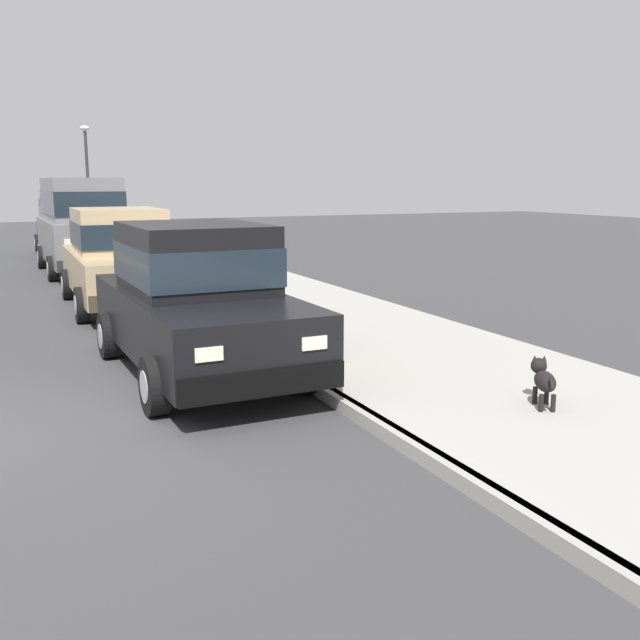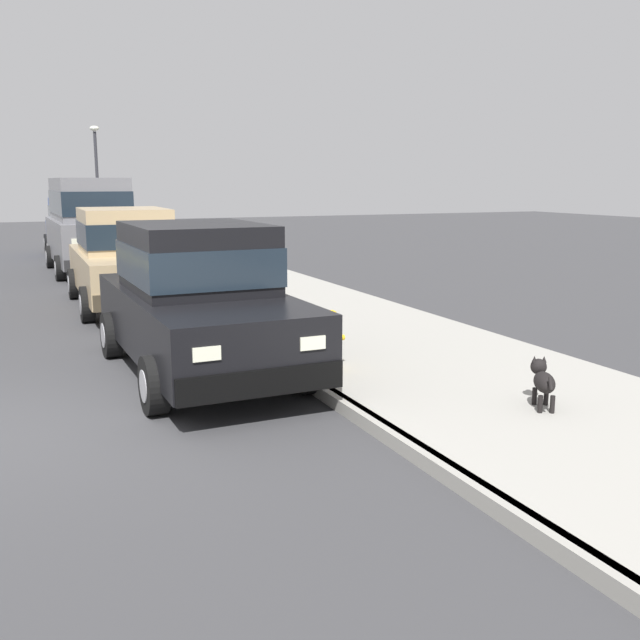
% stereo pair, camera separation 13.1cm
% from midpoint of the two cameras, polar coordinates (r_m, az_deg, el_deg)
% --- Properties ---
extents(ground_plane, '(80.00, 80.00, 0.00)m').
position_cam_midpoint_polar(ground_plane, '(7.87, -22.06, -7.97)').
color(ground_plane, '#38383A').
extents(curb, '(0.16, 64.00, 0.14)m').
position_cam_midpoint_polar(curb, '(8.51, 0.02, -5.25)').
color(curb, gray).
rests_on(curb, ground).
extents(sidewalk, '(3.60, 64.00, 0.14)m').
position_cam_midpoint_polar(sidewalk, '(9.35, 10.20, -3.93)').
color(sidewalk, '#99968E').
rests_on(sidewalk, ground).
extents(car_black_sedan, '(2.10, 4.64, 1.92)m').
position_cam_midpoint_polar(car_black_sedan, '(9.26, -9.20, 1.74)').
color(car_black_sedan, black).
rests_on(car_black_sedan, ground).
extents(car_tan_sedan, '(2.08, 4.62, 1.92)m').
position_cam_midpoint_polar(car_tan_sedan, '(14.65, -14.87, 4.87)').
color(car_tan_sedan, tan).
rests_on(car_tan_sedan, ground).
extents(car_grey_van, '(2.19, 4.93, 2.52)m').
position_cam_midpoint_polar(car_grey_van, '(20.48, -17.61, 7.51)').
color(car_grey_van, slate).
rests_on(car_grey_van, ground).
extents(car_blue_hatchback, '(2.00, 3.82, 1.88)m').
position_cam_midpoint_polar(car_blue_hatchback, '(25.78, -18.69, 7.12)').
color(car_blue_hatchback, '#28479E').
rests_on(car_blue_hatchback, ground).
extents(dog_black, '(0.43, 0.69, 0.49)m').
position_cam_midpoint_polar(dog_black, '(7.81, 17.69, -4.53)').
color(dog_black, black).
rests_on(dog_black, sidewalk).
extents(fire_hydrant, '(0.34, 0.24, 0.72)m').
position_cam_midpoint_polar(fire_hydrant, '(9.03, 1.35, -1.63)').
color(fire_hydrant, gold).
rests_on(fire_hydrant, sidewalk).
extents(street_lamp, '(0.36, 0.36, 4.42)m').
position_cam_midpoint_polar(street_lamp, '(30.27, -17.14, 11.35)').
color(street_lamp, '#2D2D33').
rests_on(street_lamp, sidewalk).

